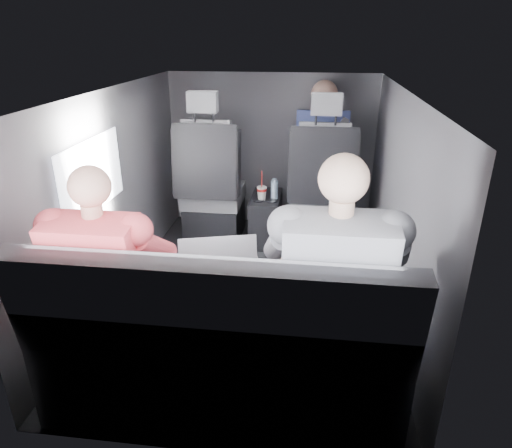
# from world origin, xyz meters

# --- Properties ---
(floor) EXTENTS (2.60, 2.60, 0.00)m
(floor) POSITION_xyz_m (0.00, 0.00, 0.00)
(floor) COLOR black
(floor) RESTS_ON ground
(ceiling) EXTENTS (2.60, 2.60, 0.00)m
(ceiling) POSITION_xyz_m (0.00, 0.00, 1.35)
(ceiling) COLOR #B2B2AD
(ceiling) RESTS_ON panel_back
(panel_left) EXTENTS (0.02, 2.60, 1.35)m
(panel_left) POSITION_xyz_m (-0.90, 0.00, 0.68)
(panel_left) COLOR #56565B
(panel_left) RESTS_ON floor
(panel_right) EXTENTS (0.02, 2.60, 1.35)m
(panel_right) POSITION_xyz_m (0.90, 0.00, 0.68)
(panel_right) COLOR #56565B
(panel_right) RESTS_ON floor
(panel_front) EXTENTS (1.80, 0.02, 1.35)m
(panel_front) POSITION_xyz_m (0.00, 1.30, 0.68)
(panel_front) COLOR #56565B
(panel_front) RESTS_ON floor
(panel_back) EXTENTS (1.80, 0.02, 1.35)m
(panel_back) POSITION_xyz_m (0.00, -1.30, 0.68)
(panel_back) COLOR #56565B
(panel_back) RESTS_ON floor
(side_window) EXTENTS (0.02, 0.75, 0.42)m
(side_window) POSITION_xyz_m (-0.88, -0.30, 0.90)
(side_window) COLOR white
(side_window) RESTS_ON panel_left
(seatbelt) EXTENTS (0.35, 0.11, 0.59)m
(seatbelt) POSITION_xyz_m (0.45, 0.67, 0.80)
(seatbelt) COLOR black
(seatbelt) RESTS_ON front_seat_right
(front_seat_left) EXTENTS (0.52, 0.58, 1.26)m
(front_seat_left) POSITION_xyz_m (-0.45, 0.84, 0.40)
(front_seat_left) COLOR black
(front_seat_left) RESTS_ON floor
(front_seat_right) EXTENTS (0.52, 0.58, 1.26)m
(front_seat_right) POSITION_xyz_m (0.45, 0.84, 0.40)
(front_seat_right) COLOR black
(front_seat_right) RESTS_ON floor
(center_console) EXTENTS (0.24, 0.48, 0.41)m
(center_console) POSITION_xyz_m (0.00, 0.88, 0.20)
(center_console) COLOR black
(center_console) RESTS_ON floor
(rear_bench) EXTENTS (1.60, 0.57, 0.92)m
(rear_bench) POSITION_xyz_m (0.00, -1.06, 0.31)
(rear_bench) COLOR #5C5D61
(rear_bench) RESTS_ON floor
(soda_cup) EXTENTS (0.08, 0.08, 0.24)m
(soda_cup) POSITION_xyz_m (-0.02, 0.78, 0.46)
(soda_cup) COLOR white
(soda_cup) RESTS_ON center_console
(water_bottle) EXTENTS (0.06, 0.06, 0.17)m
(water_bottle) POSITION_xyz_m (0.07, 0.84, 0.48)
(water_bottle) COLOR #B1CFEF
(water_bottle) RESTS_ON center_console
(laptop_white) EXTENTS (0.43, 0.46, 0.27)m
(laptop_white) POSITION_xyz_m (-0.52, -0.84, 0.64)
(laptop_white) COLOR silver
(laptop_white) RESTS_ON passenger_rear_left
(laptop_silver) EXTENTS (0.40, 0.40, 0.25)m
(laptop_silver) POSITION_xyz_m (-0.03, -0.81, 0.63)
(laptop_silver) COLOR silver
(laptop_silver) RESTS_ON rear_bench
(laptop_black) EXTENTS (0.44, 0.48, 0.26)m
(laptop_black) POSITION_xyz_m (0.49, -0.82, 0.64)
(laptop_black) COLOR black
(laptop_black) RESTS_ON passenger_rear_right
(passenger_rear_left) EXTENTS (0.48, 0.60, 1.19)m
(passenger_rear_left) POSITION_xyz_m (-0.50, -0.97, 0.62)
(passenger_rear_left) COLOR #2F2E33
(passenger_rear_left) RESTS_ON rear_bench
(passenger_rear_right) EXTENTS (0.53, 0.65, 1.27)m
(passenger_rear_right) POSITION_xyz_m (0.49, -0.97, 0.65)
(passenger_rear_right) COLOR navy
(passenger_rear_right) RESTS_ON rear_bench
(passenger_front_right) EXTENTS (0.42, 0.42, 0.89)m
(passenger_front_right) POSITION_xyz_m (0.44, 1.10, 0.76)
(passenger_front_right) COLOR navy
(passenger_front_right) RESTS_ON front_seat_right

